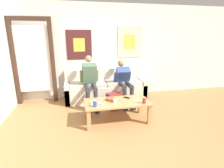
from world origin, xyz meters
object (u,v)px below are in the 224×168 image
coffee_table (117,104)px  person_seated_adult (90,79)px  pillar_candle (115,101)px  game_controller_near_right (91,103)px  game_controller_far_center (137,100)px  couch (106,89)px  game_controller_near_left (100,104)px  drink_can_blue (95,104)px  person_seated_teen (124,80)px  cell_phone (127,98)px  drink_can_red (144,100)px  ceramic_bowl (110,99)px  backpack (114,101)px

coffee_table → person_seated_adult: person_seated_adult is taller
pillar_candle → person_seated_adult: bearing=111.1°
game_controller_near_right → game_controller_far_center: bearing=-4.2°
couch → game_controller_near_left: bearing=-103.8°
drink_can_blue → game_controller_near_right: 0.20m
person_seated_teen → game_controller_near_right: person_seated_teen is taller
drink_can_blue → game_controller_near_right: bearing=104.1°
person_seated_adult → coffee_table: bearing=-65.1°
cell_phone → game_controller_far_center: bearing=-55.1°
game_controller_far_center → drink_can_blue: bearing=-171.9°
drink_can_red → game_controller_near_left: size_ratio=0.95×
game_controller_near_right → game_controller_far_center: (0.92, -0.07, 0.00)m
drink_can_red → cell_phone: (-0.24, 0.37, -0.06)m
ceramic_bowl → drink_can_blue: bearing=-142.3°
game_controller_far_center → game_controller_near_right: bearing=175.8°
person_seated_adult → game_controller_near_left: (0.11, -1.05, -0.23)m
drink_can_red → person_seated_teen: bearing=93.4°
person_seated_adult → backpack: bearing=-32.6°
game_controller_near_right → couch: bearing=68.8°
cell_phone → couch: bearing=102.3°
coffee_table → game_controller_near_right: 0.52m
couch → person_seated_adult: person_seated_adult is taller
game_controller_far_center → pillar_candle: bearing=179.2°
pillar_candle → game_controller_near_left: size_ratio=0.64×
couch → cell_phone: (0.26, -1.17, 0.14)m
backpack → cell_phone: size_ratio=2.66×
person_seated_adult → drink_can_blue: 1.17m
game_controller_near_right → game_controller_far_center: same height
person_seated_teen → cell_phone: bearing=-101.6°
person_seated_adult → drink_can_blue: bearing=-90.6°
pillar_candle → cell_phone: 0.38m
person_seated_adult → game_controller_far_center: (0.86, -1.04, -0.23)m
ceramic_bowl → cell_phone: ceramic_bowl is taller
drink_can_red → cell_phone: size_ratio=0.85×
person_seated_adult → ceramic_bowl: size_ratio=6.96×
drink_can_blue → cell_phone: (0.72, 0.34, -0.06)m
person_seated_teen → game_controller_far_center: (-0.02, -1.06, -0.16)m
couch → drink_can_blue: size_ratio=17.51×
ceramic_bowl → pillar_candle: pillar_candle is taller
game_controller_near_right → pillar_candle: bearing=-7.7°
backpack → game_controller_near_right: (-0.60, -0.62, 0.26)m
drink_can_red → game_controller_near_right: bearing=167.8°
pillar_candle → game_controller_far_center: (0.46, -0.01, -0.02)m
person_seated_adult → person_seated_teen: person_seated_adult is taller
ceramic_bowl → game_controller_near_left: size_ratio=1.36×
pillar_candle → drink_can_blue: size_ratio=0.68×
drink_can_blue → ceramic_bowl: bearing=37.7°
backpack → game_controller_far_center: game_controller_far_center is taller
person_seated_teen → game_controller_near_left: size_ratio=8.30×
drink_can_red → cell_phone: 0.45m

